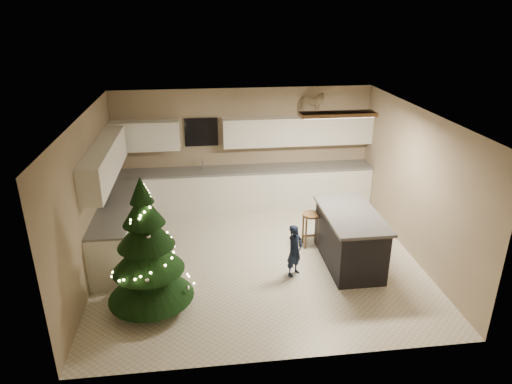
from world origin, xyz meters
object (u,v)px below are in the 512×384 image
Objects in this scene: island at (349,238)px; christmas_tree at (148,257)px; bar_stool at (311,222)px; toddler at (295,251)px; rocking_horse at (311,104)px.

christmas_tree is (-3.28, -0.86, 0.37)m from island.
bar_stool is 1.07m from toddler.
island is 2.58× the size of rocking_horse.
island reaches higher than bar_stool.
toddler is at bearing -165.84° from island.
christmas_tree is 3.14× the size of rocking_horse.
rocking_horse reaches higher than toddler.
bar_stool is 0.31× the size of christmas_tree.
bar_stool is 2.66m from rocking_horse.
bar_stool is at bearing -166.73° from rocking_horse.
bar_stool is at bearing 126.24° from island.
christmas_tree is 2.30× the size of toddler.
rocking_horse reaches higher than bar_stool.
toddler is at bearing 14.94° from christmas_tree.
toddler reaches higher than bar_stool.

